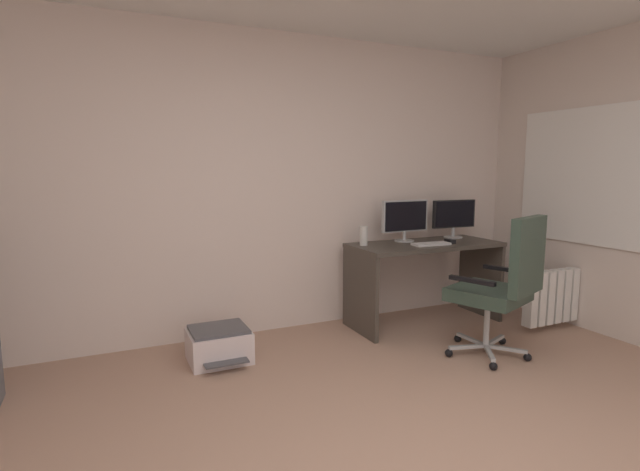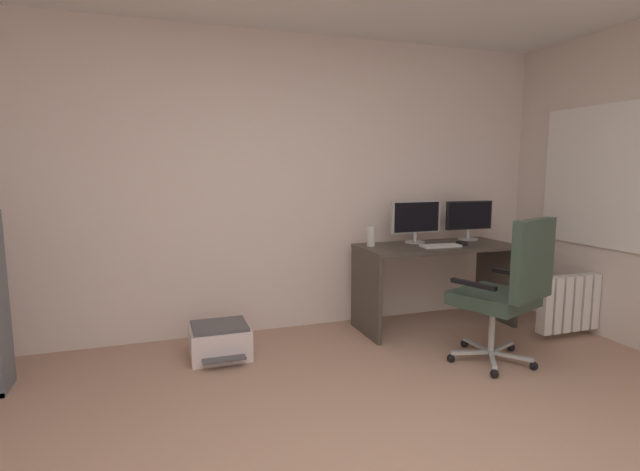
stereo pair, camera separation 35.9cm
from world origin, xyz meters
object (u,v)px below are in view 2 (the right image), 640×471
(monitor_secondary, at_px, (469,217))
(office_chair, at_px, (508,287))
(keyboard, at_px, (441,246))
(desk, at_px, (435,267))
(radiator, at_px, (587,301))
(desktop_speaker, at_px, (371,236))
(monitor_main, at_px, (416,219))
(computer_mouse, at_px, (462,243))
(printer, at_px, (220,341))

(monitor_secondary, bearing_deg, office_chair, -112.11)
(keyboard, relative_size, office_chair, 0.31)
(monitor_secondary, distance_m, office_chair, 1.24)
(office_chair, bearing_deg, keyboard, 92.69)
(desk, height_order, office_chair, office_chair)
(keyboard, height_order, radiator, keyboard)
(monitor_secondary, distance_m, desktop_speaker, 1.04)
(desk, relative_size, office_chair, 1.27)
(monitor_main, bearing_deg, radiator, -32.33)
(keyboard, distance_m, computer_mouse, 0.23)
(desktop_speaker, bearing_deg, printer, -170.95)
(desktop_speaker, relative_size, radiator, 0.17)
(desk, distance_m, computer_mouse, 0.31)
(desk, bearing_deg, computer_mouse, -27.89)
(desk, distance_m, keyboard, 0.25)
(keyboard, bearing_deg, printer, -177.22)
(computer_mouse, distance_m, desktop_speaker, 0.81)
(keyboard, distance_m, office_chair, 0.83)
(keyboard, relative_size, desktop_speaker, 2.00)
(monitor_main, height_order, printer, monitor_main)
(radiator, bearing_deg, monitor_secondary, 130.37)
(desktop_speaker, bearing_deg, monitor_main, 5.87)
(desktop_speaker, bearing_deg, monitor_secondary, 2.64)
(keyboard, height_order, desktop_speaker, desktop_speaker)
(keyboard, distance_m, printer, 2.00)
(desk, xyz_separation_m, printer, (-1.93, -0.10, -0.42))
(computer_mouse, xyz_separation_m, desktop_speaker, (-0.78, 0.22, 0.07))
(keyboard, xyz_separation_m, printer, (-1.89, 0.02, -0.64))
(desk, height_order, monitor_main, monitor_main)
(desktop_speaker, bearing_deg, radiator, -23.37)
(desk, xyz_separation_m, office_chair, (0.01, -0.93, 0.04))
(monitor_main, distance_m, office_chair, 1.17)
(office_chair, distance_m, printer, 2.15)
(printer, relative_size, radiator, 0.47)
(keyboard, bearing_deg, computer_mouse, 8.41)
(computer_mouse, relative_size, desktop_speaker, 0.59)
(monitor_main, bearing_deg, printer, -171.76)
(monitor_main, distance_m, printer, 2.01)
(monitor_main, xyz_separation_m, office_chair, (0.12, -1.09, -0.39))
(desk, distance_m, desktop_speaker, 0.66)
(desk, relative_size, keyboard, 4.06)
(radiator, bearing_deg, printer, 170.33)
(printer, height_order, radiator, radiator)
(computer_mouse, bearing_deg, monitor_secondary, 54.19)
(computer_mouse, distance_m, printer, 2.22)
(computer_mouse, relative_size, printer, 0.22)
(keyboard, bearing_deg, desk, 79.71)
(printer, bearing_deg, office_chair, -23.27)
(printer, bearing_deg, keyboard, -0.64)
(desk, height_order, radiator, desk)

